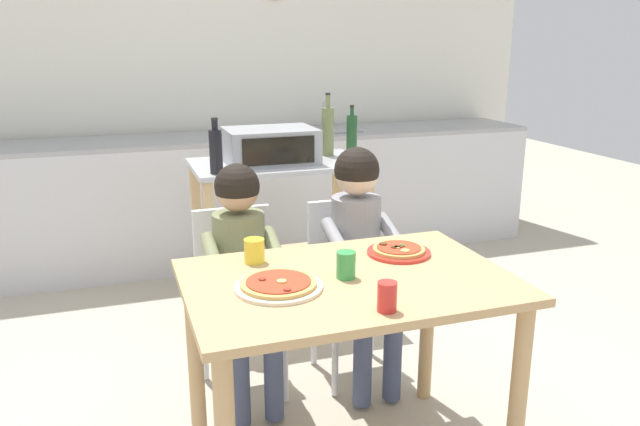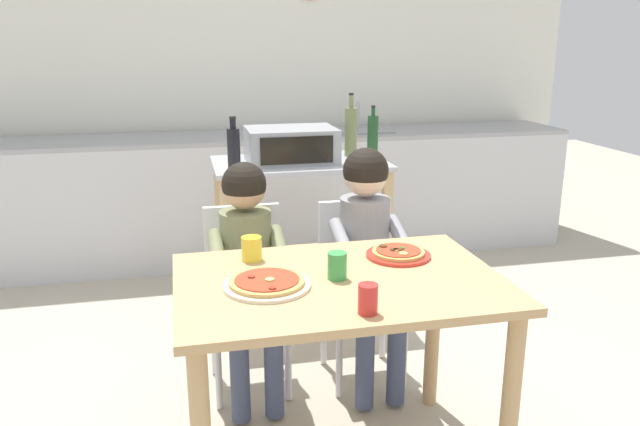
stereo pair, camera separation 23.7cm
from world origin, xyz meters
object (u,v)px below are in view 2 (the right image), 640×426
at_px(kitchen_island_cart, 300,214).
at_px(toaster_oven, 291,145).
at_px(bottle_brown_beer, 234,148).
at_px(drinking_cup_green, 337,266).
at_px(drinking_cup_red, 368,299).
at_px(child_in_olive_shirt, 248,254).
at_px(pizza_plate_red_rimmed, 398,253).
at_px(child_in_grey_shirt, 368,240).
at_px(dining_chair_left, 246,284).
at_px(dining_chair_right, 360,276).
at_px(drinking_cup_yellow, 252,248).
at_px(bottle_squat_spirits, 373,138).
at_px(bottle_dark_olive_oil, 351,131).
at_px(dining_table, 339,312).
at_px(pizza_plate_cream, 267,283).

relative_size(kitchen_island_cart, toaster_oven, 1.97).
bearing_deg(bottle_brown_beer, drinking_cup_green, -79.02).
bearing_deg(drinking_cup_red, kitchen_island_cart, 85.83).
bearing_deg(child_in_olive_shirt, bottle_brown_beer, 88.88).
bearing_deg(pizza_plate_red_rimmed, child_in_grey_shirt, 89.96).
relative_size(dining_chair_left, dining_chair_right, 1.00).
height_order(bottle_brown_beer, drinking_cup_red, bottle_brown_beer).
distance_m(dining_chair_right, drinking_cup_yellow, 0.75).
height_order(toaster_oven, child_in_olive_shirt, toaster_oven).
bearing_deg(dining_chair_right, kitchen_island_cart, 100.67).
bearing_deg(bottle_squat_spirits, bottle_brown_beer, -173.49).
bearing_deg(dining_chair_left, child_in_grey_shirt, -15.01).
relative_size(bottle_dark_olive_oil, dining_chair_left, 0.44).
bearing_deg(kitchen_island_cart, bottle_dark_olive_oil, 17.05).
xyz_separation_m(bottle_dark_olive_oil, child_in_olive_shirt, (-0.70, -0.92, -0.37)).
distance_m(kitchen_island_cart, child_in_grey_shirt, 0.86).
bearing_deg(kitchen_island_cart, pizza_plate_red_rimmed, -83.62).
bearing_deg(dining_chair_right, drinking_cup_red, -105.27).
height_order(bottle_brown_beer, dining_table, bottle_brown_beer).
bearing_deg(bottle_brown_beer, kitchen_island_cart, 27.53).
bearing_deg(child_in_olive_shirt, pizza_plate_cream, -90.01).
xyz_separation_m(dining_table, drinking_cup_red, (0.01, -0.29, 0.17)).
distance_m(dining_table, pizza_plate_red_rimmed, 0.34).
relative_size(toaster_oven, drinking_cup_yellow, 5.37).
relative_size(bottle_dark_olive_oil, bottle_brown_beer, 1.28).
bearing_deg(child_in_grey_shirt, pizza_plate_cream, -132.85).
relative_size(child_in_olive_shirt, child_in_grey_shirt, 0.96).
bearing_deg(toaster_oven, dining_chair_left, -115.98).
xyz_separation_m(bottle_dark_olive_oil, pizza_plate_red_rimmed, (-0.18, -1.32, -0.27)).
distance_m(child_in_olive_shirt, drinking_cup_red, 0.90).
distance_m(bottle_dark_olive_oil, pizza_plate_red_rimmed, 1.36).
distance_m(bottle_squat_spirits, dining_chair_right, 0.86).
bearing_deg(drinking_cup_red, toaster_oven, 87.43).
height_order(pizza_plate_cream, drinking_cup_red, drinking_cup_red).
distance_m(bottle_squat_spirits, dining_table, 1.43).
bearing_deg(pizza_plate_red_rimmed, dining_chair_left, 135.15).
relative_size(dining_chair_right, drinking_cup_yellow, 9.11).
height_order(child_in_olive_shirt, drinking_cup_green, child_in_olive_shirt).
xyz_separation_m(kitchen_island_cart, pizza_plate_red_rimmed, (0.14, -1.22, 0.17)).
bearing_deg(bottle_brown_beer, bottle_squat_spirits, 6.51).
distance_m(bottle_squat_spirits, drinking_cup_yellow, 1.31).
height_order(dining_chair_left, drinking_cup_yellow, drinking_cup_yellow).
bearing_deg(dining_table, drinking_cup_yellow, 137.14).
relative_size(dining_chair_left, drinking_cup_green, 8.67).
bearing_deg(dining_chair_right, bottle_dark_olive_oil, 77.66).
distance_m(bottle_brown_beer, dining_chair_left, 0.73).
height_order(dining_table, drinking_cup_green, drinking_cup_green).
distance_m(toaster_oven, child_in_olive_shirt, 0.94).
height_order(kitchen_island_cart, drinking_cup_yellow, kitchen_island_cart).
xyz_separation_m(kitchen_island_cart, toaster_oven, (-0.05, -0.01, 0.40)).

